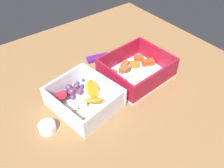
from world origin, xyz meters
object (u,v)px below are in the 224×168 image
object	(u,v)px
paper_cup_liner	(47,127)
candy_bar	(98,58)
pasta_container	(136,71)
fruit_bowl	(83,99)

from	to	relation	value
paper_cup_liner	candy_bar	bearing A→B (deg)	31.93
pasta_container	candy_bar	size ratio (longest dim) A/B	2.67
paper_cup_liner	fruit_bowl	bearing A→B (deg)	9.52
pasta_container	candy_bar	distance (cm)	14.04
fruit_bowl	candy_bar	world-z (taller)	fruit_bowl
fruit_bowl	candy_bar	xyz separation A→B (cm)	(13.79, 13.59, -1.33)
fruit_bowl	candy_bar	bearing A→B (deg)	44.56
candy_bar	fruit_bowl	bearing A→B (deg)	-135.44
pasta_container	candy_bar	xyz separation A→B (cm)	(-4.18, 13.33, -1.32)
fruit_bowl	paper_cup_liner	distance (cm)	11.14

